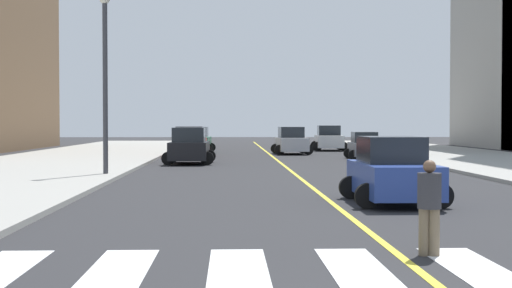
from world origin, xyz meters
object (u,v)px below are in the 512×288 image
car_silver_sixth (291,141)px  car_blue_fourth (392,172)px  car_black_nearest (189,147)px  car_green_fifth (197,141)px  street_lamp (105,67)px  car_gray_second (365,146)px  pedestrian_crossing (429,203)px  car_white_seventh (329,139)px  car_red_third (190,143)px

car_silver_sixth → car_blue_fourth: bearing=87.8°
car_black_nearest → car_green_fifth: (-0.29, 15.26, -0.02)m
car_green_fifth → street_lamp: 25.44m
car_black_nearest → car_gray_second: 11.66m
car_green_fifth → pedestrian_crossing: bearing=-79.9°
car_green_fifth → car_silver_sixth: car_silver_sixth is taller
car_black_nearest → car_white_seventh: bearing=63.0°
car_gray_second → car_green_fifth: bearing=-41.4°
car_red_third → car_blue_fourth: size_ratio=1.08×
car_blue_fourth → car_white_seventh: 39.25m
car_black_nearest → car_blue_fourth: (6.66, -19.94, -0.06)m
car_silver_sixth → street_lamp: bearing=64.5°
car_blue_fourth → car_white_seventh: size_ratio=0.90×
car_black_nearest → car_blue_fourth: bearing=-70.5°
car_gray_second → car_blue_fourth: car_blue_fourth is taller
car_gray_second → street_lamp: street_lamp is taller
car_gray_second → pedestrian_crossing: bearing=83.3°
car_blue_fourth → street_lamp: (-9.54, 10.15, 3.63)m
car_blue_fourth → car_white_seventh: bearing=-95.6°
car_red_third → car_white_seventh: bearing=45.9°
car_black_nearest → car_silver_sixth: (6.58, 12.39, -0.01)m
car_black_nearest → pedestrian_crossing: car_black_nearest is taller
car_green_fifth → pedestrian_crossing: (5.79, -43.26, -0.02)m
car_green_fifth → car_white_seventh: car_white_seventh is taller
car_red_third → car_white_seventh: car_white_seventh is taller
car_black_nearest → street_lamp: bearing=-105.4°
street_lamp → car_silver_sixth: bearing=66.9°
car_blue_fourth → car_gray_second: bearing=-99.2°
car_blue_fourth → car_silver_sixth: size_ratio=0.93×
car_red_third → pedestrian_crossing: size_ratio=2.80×
pedestrian_crossing → street_lamp: 20.37m
car_black_nearest → car_red_third: 8.52m
car_gray_second → car_red_third: 11.43m
car_green_fifth → street_lamp: street_lamp is taller
street_lamp → pedestrian_crossing: bearing=-65.3°
car_white_seventh → pedestrian_crossing: bearing=87.1°
car_black_nearest → car_green_fifth: car_black_nearest is taller
car_red_third → pedestrian_crossing: car_red_third is taller
street_lamp → car_white_seventh: bearing=65.7°
car_blue_fourth → car_silver_sixth: (-0.09, 32.33, 0.05)m
car_green_fifth → car_silver_sixth: 7.44m
car_gray_second → car_blue_fourth: size_ratio=0.91×
car_white_seventh → street_lamp: street_lamp is taller
car_white_seventh → pedestrian_crossing: (-4.67, -47.15, -0.06)m
car_red_third → pedestrian_crossing: 36.98m
car_gray_second → car_silver_sixth: 8.28m
pedestrian_crossing → street_lamp: street_lamp is taller
car_red_third → street_lamp: bearing=-97.0°
car_white_seventh → street_lamp: 31.95m
car_green_fifth → car_white_seventh: size_ratio=0.95×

